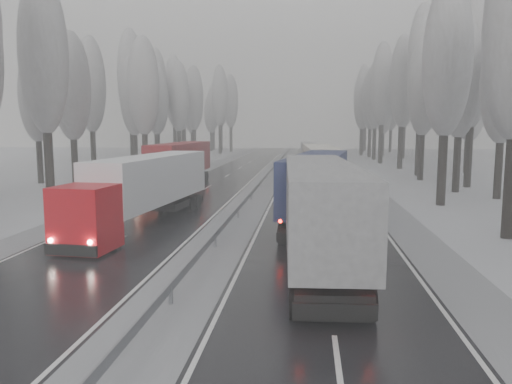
% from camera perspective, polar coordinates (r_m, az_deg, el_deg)
% --- Properties ---
extents(ground, '(260.00, 260.00, 0.00)m').
position_cam_1_polar(ground, '(13.63, -14.43, -18.17)').
color(ground, silver).
rests_on(ground, ground).
extents(carriageway_right, '(7.50, 200.00, 0.03)m').
position_cam_1_polar(carriageway_right, '(41.91, 6.94, -0.65)').
color(carriageway_right, black).
rests_on(carriageway_right, ground).
extents(carriageway_left, '(7.50, 200.00, 0.03)m').
position_cam_1_polar(carriageway_left, '(43.01, -7.18, -0.45)').
color(carriageway_left, black).
rests_on(carriageway_left, ground).
extents(median_slush, '(3.00, 200.00, 0.04)m').
position_cam_1_polar(median_slush, '(42.14, -0.21, -0.54)').
color(median_slush, gray).
rests_on(median_slush, ground).
extents(shoulder_right, '(2.40, 200.00, 0.04)m').
position_cam_1_polar(shoulder_right, '(42.30, 13.66, -0.72)').
color(shoulder_right, gray).
rests_on(shoulder_right, ground).
extents(shoulder_left, '(2.40, 200.00, 0.04)m').
position_cam_1_polar(shoulder_left, '(44.39, -13.42, -0.34)').
color(shoulder_left, gray).
rests_on(shoulder_left, ground).
extents(median_guardrail, '(0.12, 200.00, 0.76)m').
position_cam_1_polar(median_guardrail, '(42.05, -0.21, 0.23)').
color(median_guardrail, slate).
rests_on(median_guardrail, ground).
extents(tree_18, '(3.60, 3.60, 16.58)m').
position_cam_1_polar(tree_18, '(40.13, 21.02, 13.87)').
color(tree_18, black).
rests_on(tree_18, ground).
extents(tree_19, '(3.60, 3.60, 14.57)m').
position_cam_1_polar(tree_19, '(45.44, 26.46, 11.15)').
color(tree_19, black).
rests_on(tree_19, ground).
extents(tree_20, '(3.60, 3.60, 15.71)m').
position_cam_1_polar(tree_20, '(48.76, 22.39, 11.91)').
color(tree_20, black).
rests_on(tree_20, ground).
extents(tree_21, '(3.60, 3.60, 18.62)m').
position_cam_1_polar(tree_21, '(53.40, 23.61, 13.41)').
color(tree_21, black).
rests_on(tree_21, ground).
extents(tree_22, '(3.60, 3.60, 15.86)m').
position_cam_1_polar(tree_22, '(58.64, 18.64, 11.32)').
color(tree_22, black).
rests_on(tree_22, ground).
extents(tree_23, '(3.60, 3.60, 13.55)m').
position_cam_1_polar(tree_23, '(64.02, 23.36, 9.41)').
color(tree_23, black).
rests_on(tree_23, ground).
extents(tree_24, '(3.60, 3.60, 20.49)m').
position_cam_1_polar(tree_24, '(64.38, 18.45, 13.57)').
color(tree_24, black).
rests_on(tree_24, ground).
extents(tree_25, '(3.60, 3.60, 19.44)m').
position_cam_1_polar(tree_25, '(69.90, 23.37, 12.28)').
color(tree_25, black).
rests_on(tree_25, ground).
extents(tree_26, '(3.60, 3.60, 18.78)m').
position_cam_1_polar(tree_26, '(74.21, 16.42, 11.93)').
color(tree_26, black).
rests_on(tree_26, ground).
extents(tree_27, '(3.60, 3.60, 17.62)m').
position_cam_1_polar(tree_27, '(79.60, 21.02, 10.88)').
color(tree_27, black).
rests_on(tree_27, ground).
extents(tree_28, '(3.60, 3.60, 19.62)m').
position_cam_1_polar(tree_28, '(84.58, 14.26, 11.77)').
color(tree_28, black).
rests_on(tree_28, ground).
extents(tree_29, '(3.60, 3.60, 18.11)m').
position_cam_1_polar(tree_29, '(89.75, 18.61, 10.73)').
color(tree_29, black).
rests_on(tree_29, ground).
extents(tree_30, '(3.60, 3.60, 17.86)m').
position_cam_1_polar(tree_30, '(94.16, 13.51, 10.64)').
color(tree_30, black).
rests_on(tree_30, ground).
extents(tree_31, '(3.60, 3.60, 18.58)m').
position_cam_1_polar(tree_31, '(99.06, 16.66, 10.63)').
color(tree_31, black).
rests_on(tree_31, ground).
extents(tree_32, '(3.60, 3.60, 17.33)m').
position_cam_1_polar(tree_32, '(101.59, 12.98, 10.21)').
color(tree_32, black).
rests_on(tree_32, ground).
extents(tree_33, '(3.60, 3.60, 14.33)m').
position_cam_1_polar(tree_33, '(105.89, 14.39, 9.01)').
color(tree_33, black).
rests_on(tree_33, ground).
extents(tree_34, '(3.60, 3.60, 17.63)m').
position_cam_1_polar(tree_34, '(108.55, 12.04, 10.14)').
color(tree_34, black).
rests_on(tree_34, ground).
extents(tree_35, '(3.60, 3.60, 18.25)m').
position_cam_1_polar(tree_35, '(113.84, 16.51, 10.07)').
color(tree_35, black).
rests_on(tree_35, ground).
extents(tree_36, '(3.60, 3.60, 20.23)m').
position_cam_1_polar(tree_36, '(118.55, 12.19, 10.69)').
color(tree_36, black).
rests_on(tree_36, ground).
extents(tree_37, '(3.60, 3.60, 16.37)m').
position_cam_1_polar(tree_37, '(123.32, 15.22, 9.32)').
color(tree_37, black).
rests_on(tree_37, ground).
extents(tree_38, '(3.60, 3.60, 17.97)m').
position_cam_1_polar(tree_38, '(129.15, 12.41, 9.76)').
color(tree_38, black).
rests_on(tree_38, ground).
extents(tree_39, '(3.60, 3.60, 16.19)m').
position_cam_1_polar(tree_39, '(133.41, 13.42, 9.16)').
color(tree_39, black).
rests_on(tree_39, ground).
extents(tree_58, '(3.60, 3.60, 17.21)m').
position_cam_1_polar(tree_58, '(41.36, -23.13, 14.13)').
color(tree_58, black).
rests_on(tree_58, ground).
extents(tree_60, '(3.60, 3.60, 14.84)m').
position_cam_1_polar(tree_60, '(50.94, -20.35, 11.16)').
color(tree_60, black).
rests_on(tree_60, ground).
extents(tree_61, '(3.60, 3.60, 13.95)m').
position_cam_1_polar(tree_61, '(57.11, -23.81, 9.96)').
color(tree_61, black).
rests_on(tree_61, ground).
extents(tree_62, '(3.60, 3.60, 16.04)m').
position_cam_1_polar(tree_62, '(58.38, -12.75, 11.65)').
color(tree_62, black).
rests_on(tree_62, ground).
extents(tree_63, '(3.60, 3.60, 16.88)m').
position_cam_1_polar(tree_63, '(64.99, -18.37, 11.48)').
color(tree_63, black).
rests_on(tree_63, ground).
extents(tree_64, '(3.60, 3.60, 15.42)m').
position_cam_1_polar(tree_64, '(68.23, -13.80, 10.64)').
color(tree_64, black).
rests_on(tree_64, ground).
extents(tree_65, '(3.60, 3.60, 19.48)m').
position_cam_1_polar(tree_65, '(72.79, -14.14, 12.46)').
color(tree_65, black).
rests_on(tree_65, ground).
extents(tree_66, '(3.60, 3.60, 15.23)m').
position_cam_1_polar(tree_66, '(77.33, -11.29, 10.21)').
color(tree_66, black).
rests_on(tree_66, ground).
extents(tree_67, '(3.60, 3.60, 17.09)m').
position_cam_1_polar(tree_67, '(81.62, -11.42, 10.89)').
color(tree_67, black).
rests_on(tree_67, ground).
extents(tree_68, '(3.60, 3.60, 16.65)m').
position_cam_1_polar(tree_68, '(83.45, -8.87, 10.67)').
color(tree_68, black).
rests_on(tree_68, ground).
extents(tree_69, '(3.60, 3.60, 19.35)m').
position_cam_1_polar(tree_69, '(88.72, -11.31, 11.52)').
color(tree_69, black).
rests_on(tree_69, ground).
extents(tree_70, '(3.60, 3.60, 17.09)m').
position_cam_1_polar(tree_70, '(93.18, -7.12, 10.52)').
color(tree_70, black).
rests_on(tree_70, ground).
extents(tree_71, '(3.60, 3.60, 19.61)m').
position_cam_1_polar(tree_71, '(98.30, -9.36, 11.25)').
color(tree_71, black).
rests_on(tree_71, ground).
extents(tree_72, '(3.60, 3.60, 15.11)m').
position_cam_1_polar(tree_72, '(102.80, -7.36, 9.51)').
color(tree_72, black).
rests_on(tree_72, ground).
extents(tree_73, '(3.60, 3.60, 17.22)m').
position_cam_1_polar(tree_73, '(107.43, -8.40, 10.12)').
color(tree_73, black).
rests_on(tree_73, ground).
extents(tree_74, '(3.60, 3.60, 19.68)m').
position_cam_1_polar(tree_74, '(112.74, -4.17, 10.84)').
color(tree_74, black).
rests_on(tree_74, ground).
extents(tree_75, '(3.60, 3.60, 18.60)m').
position_cam_1_polar(tree_75, '(118.50, -8.24, 10.28)').
color(tree_75, black).
rests_on(tree_75, ground).
extents(tree_76, '(3.60, 3.60, 18.55)m').
position_cam_1_polar(tree_76, '(121.79, -2.90, 10.25)').
color(tree_76, black).
rests_on(tree_76, ground).
extents(tree_77, '(3.60, 3.60, 14.32)m').
position_cam_1_polar(tree_77, '(126.58, -5.16, 8.90)').
color(tree_77, black).
rests_on(tree_77, ground).
extents(tree_78, '(3.60, 3.60, 19.55)m').
position_cam_1_polar(tree_78, '(128.88, -4.02, 10.37)').
color(tree_78, black).
rests_on(tree_78, ground).
extents(tree_79, '(3.60, 3.60, 17.07)m').
position_cam_1_polar(tree_79, '(133.23, -4.90, 9.58)').
color(tree_79, black).
rests_on(tree_79, ground).
extents(truck_grey_tarp, '(3.47, 17.06, 4.35)m').
position_cam_1_polar(truck_grey_tarp, '(21.80, 7.07, -1.35)').
color(truck_grey_tarp, '#504F54').
rests_on(truck_grey_tarp, ground).
extents(truck_blue_box, '(4.78, 16.54, 4.21)m').
position_cam_1_polar(truck_blue_box, '(31.17, 7.28, 1.11)').
color(truck_blue_box, '#1F1D48').
rests_on(truck_blue_box, ground).
extents(truck_cream_box, '(3.45, 16.26, 4.14)m').
position_cam_1_polar(truck_cream_box, '(47.85, 7.15, 3.23)').
color(truck_cream_box, '#ABA497').
rests_on(truck_cream_box, ground).
extents(box_truck_distant, '(3.13, 8.29, 3.03)m').
position_cam_1_polar(box_truck_distant, '(98.93, 5.97, 4.86)').
color(box_truck_distant, '#B2B4B9').
rests_on(box_truck_distant, ground).
extents(truck_red_white, '(4.07, 16.22, 4.13)m').
position_cam_1_polar(truck_red_white, '(30.28, -12.55, 0.72)').
color(truck_red_white, '#BB0A13').
rests_on(truck_red_white, ground).
extents(truck_red_red, '(3.28, 16.99, 4.34)m').
position_cam_1_polar(truck_red_red, '(48.30, -9.00, 3.37)').
color(truck_red_red, '#B91F0A').
rests_on(truck_red_red, ground).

